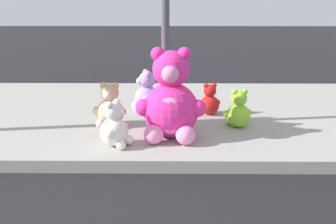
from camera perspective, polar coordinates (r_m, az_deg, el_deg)
name	(u,v)px	position (r m, az deg, el deg)	size (l,w,h in m)	color
sidewalk	(105,114)	(6.77, -8.72, -0.29)	(28.00, 4.40, 0.15)	#9E9B93
sign_pole	(165,2)	(5.63, -0.36, 15.05)	(0.56, 0.11, 3.20)	#4C4C51
plush_pink_large	(171,103)	(5.20, 0.39, 1.31)	(0.90, 0.79, 1.16)	#F22D93
plush_tan	(110,109)	(5.82, -8.04, 0.47)	(0.48, 0.43, 0.62)	tan
plush_red	(209,102)	(6.39, 5.73, 1.41)	(0.37, 0.35, 0.49)	red
plush_lime	(238,112)	(5.81, 9.69, 0.04)	(0.41, 0.38, 0.54)	#8CD133
plush_white	(115,128)	(5.01, -7.33, -2.19)	(0.41, 0.41, 0.57)	white
plush_lavender	(146,95)	(6.56, -3.07, 2.42)	(0.47, 0.50, 0.66)	#B28CD8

